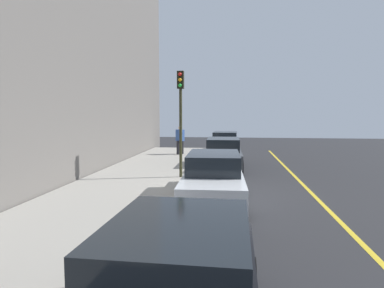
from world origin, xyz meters
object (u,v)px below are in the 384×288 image
Objects in this scene: parked_car_charcoal at (223,153)px; pedestrian_blue_coat at (180,139)px; traffic_light_pole at (181,106)px; parked_car_silver at (225,143)px; parked_car_white at (214,177)px.

parked_car_charcoal is 5.23m from pedestrian_blue_coat.
parked_car_charcoal is 4.44m from traffic_light_pole.
traffic_light_pole is at bearing -9.25° from parked_car_silver.
parked_car_white is at bearing -0.28° from parked_car_silver.
parked_car_silver is at bearing -179.52° from parked_car_charcoal.
parked_car_silver is 12.86m from parked_car_white.
parked_car_silver is at bearing 179.72° from parked_car_white.
parked_car_charcoal is 0.98× the size of parked_car_white.
traffic_light_pole is (9.78, -1.59, 2.32)m from parked_car_silver.
pedestrian_blue_coat is (2.03, -2.86, 0.37)m from parked_car_silver.
pedestrian_blue_coat is at bearing -165.53° from parked_car_white.
parked_car_silver is 0.97× the size of parked_car_charcoal.
parked_car_white is 1.11× the size of traffic_light_pole.
traffic_light_pole reaches higher than parked_car_silver.
pedestrian_blue_coat is 0.42× the size of traffic_light_pole.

